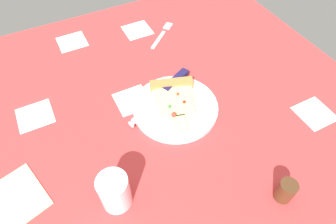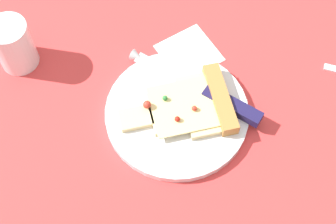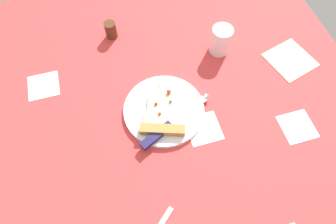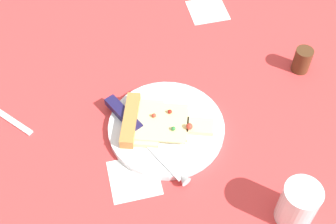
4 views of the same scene
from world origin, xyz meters
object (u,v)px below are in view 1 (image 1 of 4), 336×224
at_px(pizza_slice, 174,97).
at_px(napkin, 11,201).
at_px(knife, 166,90).
at_px(plate, 175,107).
at_px(fork, 163,33).
at_px(drinking_glass, 115,191).
at_px(pepper_shaker, 286,191).

relative_size(pizza_slice, napkin, 1.46).
bearing_deg(knife, pizza_slice, 169.06).
xyz_separation_m(plate, pizza_slice, (-0.01, -0.02, 0.01)).
bearing_deg(fork, drinking_glass, -76.59).
distance_m(plate, drinking_glass, 0.29).
xyz_separation_m(drinking_glass, pepper_shaker, (-0.32, 0.15, -0.02)).
height_order(pizza_slice, pepper_shaker, pepper_shaker).
relative_size(pizza_slice, knife, 0.84).
xyz_separation_m(plate, pepper_shaker, (-0.09, 0.32, 0.02)).
xyz_separation_m(pizza_slice, napkin, (0.44, 0.09, -0.02)).
distance_m(plate, pepper_shaker, 0.33).
xyz_separation_m(knife, pepper_shaker, (-0.09, 0.38, 0.01)).
xyz_separation_m(pizza_slice, pepper_shaker, (-0.08, 0.35, 0.01)).
distance_m(drinking_glass, pepper_shaker, 0.35).
distance_m(pizza_slice, drinking_glass, 0.31).
relative_size(pepper_shaker, fork, 0.44).
distance_m(knife, napkin, 0.45).
bearing_deg(drinking_glass, plate, -143.61).
bearing_deg(fork, knife, -65.48).
height_order(plate, napkin, plate).
bearing_deg(fork, pizza_slice, -61.60).
distance_m(plate, knife, 0.06).
xyz_separation_m(drinking_glass, fork, (-0.35, -0.49, -0.04)).
height_order(plate, pepper_shaker, pepper_shaker).
distance_m(fork, napkin, 0.67).
xyz_separation_m(pepper_shaker, fork, (-0.03, -0.64, -0.02)).
xyz_separation_m(plate, knife, (0.00, -0.06, 0.01)).
bearing_deg(plate, pepper_shaker, 105.63).
relative_size(pizza_slice, pepper_shaker, 3.35).
distance_m(pepper_shaker, fork, 0.64).
relative_size(knife, fork, 1.77).
height_order(pepper_shaker, fork, pepper_shaker).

